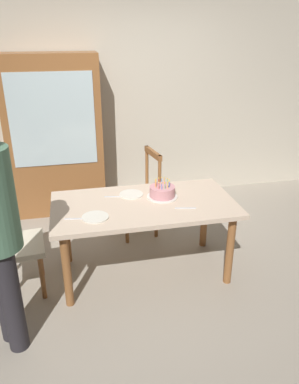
# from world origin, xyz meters

# --- Properties ---
(ground) EXTENTS (6.40, 6.40, 0.00)m
(ground) POSITION_xyz_m (0.00, 0.00, 0.00)
(ground) COLOR #9E9384
(back_wall) EXTENTS (6.40, 0.10, 2.60)m
(back_wall) POSITION_xyz_m (0.00, 1.85, 1.30)
(back_wall) COLOR beige
(back_wall) RESTS_ON ground
(dining_table) EXTENTS (1.62, 0.85, 0.72)m
(dining_table) POSITION_xyz_m (0.00, 0.00, 0.63)
(dining_table) COLOR beige
(dining_table) RESTS_ON ground
(birthday_cake) EXTENTS (0.28, 0.28, 0.17)m
(birthday_cake) POSITION_xyz_m (0.19, 0.08, 0.78)
(birthday_cake) COLOR silver
(birthday_cake) RESTS_ON dining_table
(plate_near_celebrant) EXTENTS (0.22, 0.22, 0.01)m
(plate_near_celebrant) POSITION_xyz_m (-0.44, -0.19, 0.73)
(plate_near_celebrant) COLOR silver
(plate_near_celebrant) RESTS_ON dining_table
(plate_far_side) EXTENTS (0.22, 0.22, 0.01)m
(plate_far_side) POSITION_xyz_m (-0.08, 0.19, 0.73)
(plate_far_side) COLOR silver
(plate_far_side) RESTS_ON dining_table
(fork_near_celebrant) EXTENTS (0.18, 0.05, 0.01)m
(fork_near_celebrant) POSITION_xyz_m (-0.60, -0.18, 0.73)
(fork_near_celebrant) COLOR silver
(fork_near_celebrant) RESTS_ON dining_table
(fork_far_side) EXTENTS (0.18, 0.05, 0.01)m
(fork_far_side) POSITION_xyz_m (-0.24, 0.18, 0.73)
(fork_far_side) COLOR silver
(fork_far_side) RESTS_ON dining_table
(fork_near_guest) EXTENTS (0.18, 0.05, 0.01)m
(fork_near_guest) POSITION_xyz_m (0.32, -0.19, 0.73)
(fork_near_guest) COLOR silver
(fork_near_guest) RESTS_ON dining_table
(chair_spindle_back) EXTENTS (0.51, 0.51, 0.95)m
(chair_spindle_back) POSITION_xyz_m (0.09, 0.75, 0.46)
(chair_spindle_back) COLOR beige
(chair_spindle_back) RESTS_ON ground
(chair_upholstered) EXTENTS (0.48, 0.48, 0.95)m
(chair_upholstered) POSITION_xyz_m (-1.20, -0.05, 0.53)
(chair_upholstered) COLOR beige
(chair_upholstered) RESTS_ON ground
(china_cabinet) EXTENTS (1.10, 0.45, 1.90)m
(china_cabinet) POSITION_xyz_m (-0.76, 1.56, 0.95)
(china_cabinet) COLOR brown
(china_cabinet) RESTS_ON ground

